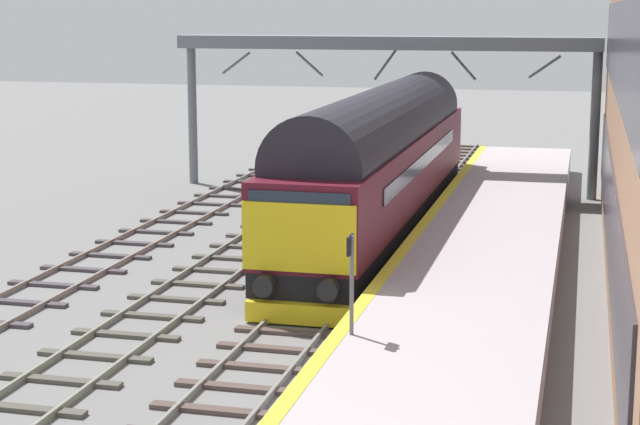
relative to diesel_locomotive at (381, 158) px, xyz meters
The scene contains 8 objects.
ground_plane 6.94m from the diesel_locomotive, 90.01° to the right, with size 140.00×140.00×0.00m, color slate.
track_main 6.92m from the diesel_locomotive, 90.01° to the right, with size 2.50×60.00×0.15m.
track_adjacent_west 7.73m from the diesel_locomotive, 118.01° to the right, with size 2.50×60.00×0.15m.
track_adjacent_far_west 9.88m from the diesel_locomotive, 137.42° to the right, with size 2.50×60.00×0.15m.
station_platform 7.67m from the diesel_locomotive, 60.95° to the right, with size 4.00×44.00×1.01m.
diesel_locomotive is the anchor object (origin of this frame).
platform_number_sign 13.62m from the diesel_locomotive, 81.62° to the right, with size 0.10×0.44×1.91m.
overhead_footbridge 9.13m from the diesel_locomotive, 99.87° to the left, with size 16.35×2.00×6.05m.
Camera 1 is at (6.10, -25.95, 7.06)m, focal length 59.80 mm.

